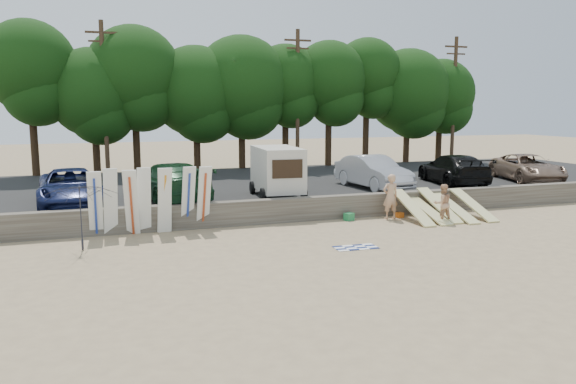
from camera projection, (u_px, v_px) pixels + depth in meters
The scene contains 30 objects.
ground at pixel (389, 231), 21.78m from camera, with size 120.00×120.00×0.00m, color tan.
seawall at pixel (356, 206), 24.51m from camera, with size 44.00×0.50×1.00m, color #6B6356.
parking_lot at pixel (297, 186), 31.54m from camera, with size 44.00×14.50×0.70m, color #282828.
treeline at pixel (255, 83), 37.11m from camera, with size 33.22×6.34×9.13m.
utility_poles at pixel (298, 97), 36.56m from camera, with size 25.80×0.26×9.00m.
box_trailer at pixel (277, 169), 25.58m from camera, with size 2.22×3.68×2.26m.
car_0 at pixel (71, 187), 23.36m from camera, with size 2.52×5.46×1.52m, color #151D49.
car_1 at pixel (171, 182), 24.58m from camera, with size 2.35×5.77×1.67m, color #13361D.
car_2 at pixel (373, 172), 28.36m from camera, with size 1.73×4.96×1.64m, color #ADADB2.
car_3 at pixel (453, 169), 29.86m from camera, with size 2.21×5.44×1.58m, color black.
car_4 at pixel (527, 168), 31.12m from camera, with size 2.43×5.26×1.46m, color #7F6350.
surfboard_upright_0 at pixel (95, 204), 20.46m from camera, with size 0.50×0.06×2.60m, color white.
surfboard_upright_1 at pixel (111, 202), 20.73m from camera, with size 0.50×0.06×2.60m, color white.
surfboard_upright_2 at pixel (131, 203), 20.82m from camera, with size 0.50×0.06×2.60m, color white.
surfboard_upright_3 at pixel (144, 201), 21.10m from camera, with size 0.50×0.06×2.60m, color white.
surfboard_upright_4 at pixel (165, 201), 21.23m from camera, with size 0.50×0.06×2.60m, color white.
surfboard_upright_5 at pixel (165, 201), 21.18m from camera, with size 0.50×0.06×2.60m, color white.
surfboard_upright_6 at pixel (188, 198), 21.70m from camera, with size 0.50×0.06×2.60m, color white.
surfboard_upright_7 at pixel (204, 198), 21.83m from camera, with size 0.50×0.06×2.60m, color white.
surfboard_low_0 at pixel (413, 207), 23.65m from camera, with size 0.56×3.00×0.07m, color beige.
surfboard_low_1 at pixel (428, 210), 23.97m from camera, with size 0.56×3.00×0.07m, color beige.
surfboard_low_2 at pixel (439, 205), 24.25m from camera, with size 0.56×3.00×0.07m, color beige.
surfboard_low_3 at pixel (455, 208), 24.23m from camera, with size 0.56×3.00×0.07m, color beige.
surfboard_low_4 at pixel (473, 205), 24.57m from camera, with size 0.56×3.00×0.07m, color beige.
beachgoer_a at pixel (390, 197), 24.02m from camera, with size 0.71×0.47×1.94m, color tan.
beachgoer_b at pixel (442, 204), 23.23m from camera, with size 0.79×0.62×1.63m, color tan.
cooler at pixel (349, 217), 23.81m from camera, with size 0.38×0.30×0.32m, color #248546.
gear_bag at pixel (400, 215), 24.45m from camera, with size 0.30×0.25×0.22m, color orange.
beach_towel at pixel (356, 247), 19.25m from camera, with size 1.50×1.50×0.00m, color white.
beach_umbrella at pixel (80, 217), 18.76m from camera, with size 2.49×2.54×2.29m, color #212129.
Camera 1 is at (-10.63, -18.87, 4.80)m, focal length 35.00 mm.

